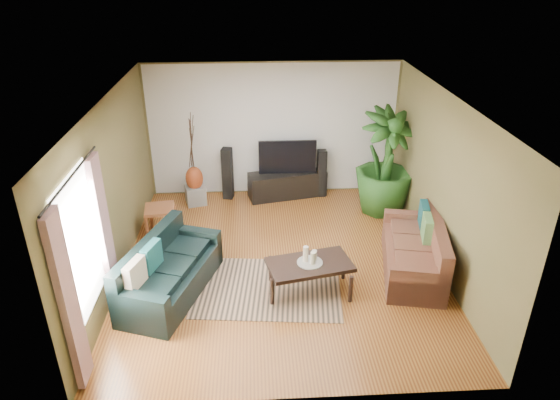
{
  "coord_description": "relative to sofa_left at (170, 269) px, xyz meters",
  "views": [
    {
      "loc": [
        -0.4,
        -6.79,
        4.53
      ],
      "look_at": [
        0.0,
        0.2,
        1.05
      ],
      "focal_mm": 32.0,
      "sensor_mm": 36.0,
      "label": 1
    }
  ],
  "objects": [
    {
      "name": "wall_back",
      "position": [
        1.64,
        3.43,
        0.93
      ],
      "size": [
        5.0,
        0.0,
        5.0
      ],
      "primitive_type": "plane",
      "rotation": [
        1.57,
        0.0,
        0.0
      ],
      "color": "brown",
      "rests_on": "ground"
    },
    {
      "name": "side_table",
      "position": [
        -0.43,
        1.75,
        -0.16
      ],
      "size": [
        0.57,
        0.57,
        0.53
      ],
      "primitive_type": "cube",
      "rotation": [
        0.0,
        0.0,
        0.13
      ],
      "color": "brown",
      "rests_on": "floor"
    },
    {
      "name": "curtain_rod",
      "position": [
        -0.79,
        -0.92,
        1.87
      ],
      "size": [
        0.03,
        1.9,
        0.03
      ],
      "primitive_type": "cylinder",
      "rotation": [
        1.57,
        0.0,
        0.0
      ],
      "color": "black",
      "rests_on": "ground"
    },
    {
      "name": "coffee_table",
      "position": [
        2.02,
        -0.07,
        -0.18
      ],
      "size": [
        1.32,
        0.91,
        0.49
      ],
      "primitive_type": "cube",
      "rotation": [
        0.0,
        0.0,
        0.22
      ],
      "color": "black",
      "rests_on": "floor"
    },
    {
      "name": "candle_tray",
      "position": [
        2.02,
        -0.07,
        0.08
      ],
      "size": [
        0.37,
        0.37,
        0.02
      ],
      "primitive_type": "cylinder",
      "color": "gray",
      "rests_on": "coffee_table"
    },
    {
      "name": "plant_pot",
      "position": [
        3.72,
        2.45,
        -0.28
      ],
      "size": [
        0.37,
        0.37,
        0.29
      ],
      "primitive_type": "cylinder",
      "color": "black",
      "rests_on": "floor"
    },
    {
      "name": "backwall_panel",
      "position": [
        1.64,
        3.42,
        0.93
      ],
      "size": [
        4.9,
        0.0,
        4.9
      ],
      "primitive_type": "plane",
      "rotation": [
        1.57,
        0.0,
        0.0
      ],
      "color": "white",
      "rests_on": "ground"
    },
    {
      "name": "ceiling",
      "position": [
        1.64,
        0.68,
        2.28
      ],
      "size": [
        5.5,
        5.5,
        0.0
      ],
      "primitive_type": "plane",
      "rotation": [
        3.14,
        0.0,
        0.0
      ],
      "color": "white",
      "rests_on": "ground"
    },
    {
      "name": "speaker_right",
      "position": [
        2.63,
        3.18,
        0.07
      ],
      "size": [
        0.18,
        0.2,
        0.99
      ],
      "primitive_type": "cube",
      "rotation": [
        0.0,
        0.0,
        0.01
      ],
      "color": "black",
      "rests_on": "floor"
    },
    {
      "name": "television",
      "position": [
        1.92,
        3.18,
        0.44
      ],
      "size": [
        1.15,
        0.06,
        0.68
      ],
      "primitive_type": "cube",
      "color": "black",
      "rests_on": "tv_stand"
    },
    {
      "name": "sofa_left",
      "position": [
        0.0,
        0.0,
        0.0
      ],
      "size": [
        1.41,
        2.1,
        0.85
      ],
      "primitive_type": "cube",
      "rotation": [
        0.0,
        0.0,
        1.24
      ],
      "color": "black",
      "rests_on": "floor"
    },
    {
      "name": "wall_left",
      "position": [
        -0.86,
        0.68,
        0.92
      ],
      "size": [
        0.0,
        5.5,
        5.5
      ],
      "primitive_type": "plane",
      "rotation": [
        1.57,
        0.0,
        1.57
      ],
      "color": "brown",
      "rests_on": "ground"
    },
    {
      "name": "candle_short",
      "position": [
        2.09,
        -0.01,
        0.16
      ],
      "size": [
        0.08,
        0.08,
        0.15
      ],
      "primitive_type": "cylinder",
      "color": "beige",
      "rests_on": "candle_tray"
    },
    {
      "name": "tv_stand",
      "position": [
        1.92,
        3.18,
        -0.16
      ],
      "size": [
        1.64,
        0.8,
        0.52
      ],
      "primitive_type": "cube",
      "rotation": [
        0.0,
        0.0,
        0.22
      ],
      "color": "black",
      "rests_on": "floor"
    },
    {
      "name": "potted_plant",
      "position": [
        3.72,
        2.45,
        0.58
      ],
      "size": [
        1.49,
        1.49,
        2.01
      ],
      "primitive_type": "imported",
      "rotation": [
        0.0,
        0.0,
        0.43
      ],
      "color": "#204C19",
      "rests_on": "floor"
    },
    {
      "name": "pedestal",
      "position": [
        0.07,
        2.95,
        -0.24
      ],
      "size": [
        0.46,
        0.46,
        0.38
      ],
      "primitive_type": "cube",
      "rotation": [
        0.0,
        0.0,
        0.26
      ],
      "color": "gray",
      "rests_on": "floor"
    },
    {
      "name": "vase",
      "position": [
        0.07,
        2.95,
        0.12
      ],
      "size": [
        0.34,
        0.34,
        0.48
      ],
      "primitive_type": "ellipsoid",
      "color": "maroon",
      "rests_on": "pedestal"
    },
    {
      "name": "wall_right",
      "position": [
        4.14,
        0.68,
        0.92
      ],
      "size": [
        0.0,
        5.5,
        5.5
      ],
      "primitive_type": "plane",
      "rotation": [
        1.57,
        0.0,
        -1.57
      ],
      "color": "brown",
      "rests_on": "ground"
    },
    {
      "name": "sofa_right",
      "position": [
        3.69,
        0.36,
        0.0
      ],
      "size": [
        1.2,
        2.0,
        0.85
      ],
      "primitive_type": "cube",
      "rotation": [
        0.0,
        0.0,
        -1.77
      ],
      "color": "brown",
      "rests_on": "floor"
    },
    {
      "name": "speaker_left",
      "position": [
        0.71,
        3.18,
        0.11
      ],
      "size": [
        0.23,
        0.25,
        1.07
      ],
      "primitive_type": "cube",
      "rotation": [
        0.0,
        0.0,
        -0.22
      ],
      "color": "black",
      "rests_on": "floor"
    },
    {
      "name": "curtain_near",
      "position": [
        -0.79,
        -1.67,
        0.72
      ],
      "size": [
        0.08,
        0.35,
        2.2
      ],
      "primitive_type": "cube",
      "color": "gray",
      "rests_on": "ground"
    },
    {
      "name": "wall_front",
      "position": [
        1.64,
        -2.07,
        0.93
      ],
      "size": [
        5.0,
        0.0,
        5.0
      ],
      "primitive_type": "plane",
      "rotation": [
        -1.57,
        0.0,
        0.0
      ],
      "color": "brown",
      "rests_on": "ground"
    },
    {
      "name": "floor",
      "position": [
        1.64,
        0.68,
        -0.42
      ],
      "size": [
        5.5,
        5.5,
        0.0
      ],
      "primitive_type": "plane",
      "color": "#985F27",
      "rests_on": "ground"
    },
    {
      "name": "window_pane",
      "position": [
        -0.84,
        -0.92,
        0.97
      ],
      "size": [
        0.0,
        1.8,
        1.8
      ],
      "primitive_type": "plane",
      "rotation": [
        1.57,
        0.0,
        1.57
      ],
      "color": "white",
      "rests_on": "ground"
    },
    {
      "name": "area_rug",
      "position": [
        1.41,
        0.03,
        -0.42
      ],
      "size": [
        2.32,
        1.75,
        0.01
      ],
      "primitive_type": "cube",
      "rotation": [
        0.0,
        0.0,
        -0.1
      ],
      "color": "tan",
      "rests_on": "floor"
    },
    {
      "name": "curtain_far",
      "position": [
        -0.79,
        -0.17,
        0.72
      ],
      "size": [
        0.08,
        0.35,
        2.2
      ],
      "primitive_type": "cube",
      "color": "gray",
      "rests_on": "ground"
    },
    {
      "name": "candle_mid",
      "position": [
        2.06,
        -0.11,
        0.18
      ],
      "size": [
        0.08,
        0.08,
        0.19
      ],
      "primitive_type": "cylinder",
      "color": "beige",
      "rests_on": "candle_tray"
    },
    {
      "name": "candle_tall",
      "position": [
        1.96,
        -0.04,
        0.21
      ],
      "size": [
        0.08,
        0.08,
        0.24
      ],
      "primitive_type": "cylinder",
      "color": "#F4E3CE",
      "rests_on": "candle_tray"
    }
  ]
}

